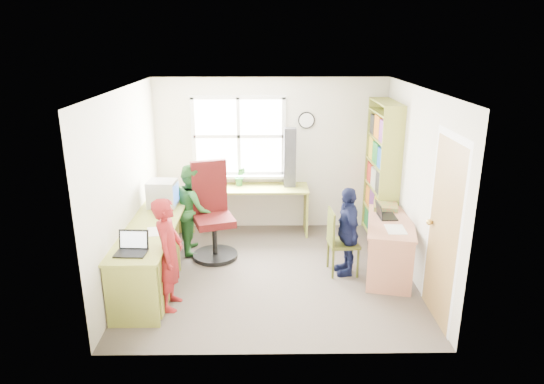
# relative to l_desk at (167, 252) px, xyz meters

# --- Properties ---
(room) EXTENTS (3.64, 3.44, 2.44)m
(room) POSITION_rel_l_desk_xyz_m (1.32, 0.38, 0.76)
(room) COLOR #4B433B
(room) RESTS_ON ground
(l_desk) EXTENTS (2.38, 2.95, 0.75)m
(l_desk) POSITION_rel_l_desk_xyz_m (0.00, 0.00, 0.00)
(l_desk) COLOR #A0A542
(l_desk) RESTS_ON ground
(right_desk) EXTENTS (0.83, 1.34, 0.72)m
(right_desk) POSITION_rel_l_desk_xyz_m (2.83, 0.31, 0.07)
(right_desk) COLOR tan
(right_desk) RESTS_ON ground
(bookshelf) EXTENTS (0.30, 1.02, 2.10)m
(bookshelf) POSITION_rel_l_desk_xyz_m (2.96, 1.47, 0.55)
(bookshelf) COLOR #A0A542
(bookshelf) RESTS_ON ground
(swivel_chair) EXTENTS (0.79, 0.79, 1.35)m
(swivel_chair) POSITION_rel_l_desk_xyz_m (0.48, 0.87, 0.12)
(swivel_chair) COLOR black
(swivel_chair) RESTS_ON ground
(wooden_chair) EXTENTS (0.41, 0.41, 0.87)m
(wooden_chair) POSITION_rel_l_desk_xyz_m (2.17, 0.31, 0.02)
(wooden_chair) COLOR #4B511B
(wooden_chair) RESTS_ON ground
(crt_monitor) EXTENTS (0.40, 0.36, 0.37)m
(crt_monitor) POSITION_rel_l_desk_xyz_m (-0.18, 0.83, 0.48)
(crt_monitor) COLOR #AFAFB4
(crt_monitor) RESTS_ON l_desk
(laptop_left) EXTENTS (0.34, 0.29, 0.23)m
(laptop_left) POSITION_rel_l_desk_xyz_m (-0.23, -0.64, 0.35)
(laptop_left) COLOR black
(laptop_left) RESTS_ON l_desk
(laptop_right) EXTENTS (0.26, 0.31, 0.21)m
(laptop_right) POSITION_rel_l_desk_xyz_m (2.77, 0.47, 0.31)
(laptop_right) COLOR black
(laptop_right) RESTS_ON right_desk
(speaker_a) EXTENTS (0.09, 0.09, 0.16)m
(speaker_a) POSITION_rel_l_desk_xyz_m (-0.16, 0.52, 0.38)
(speaker_a) COLOR black
(speaker_a) RESTS_ON l_desk
(speaker_b) EXTENTS (0.09, 0.09, 0.17)m
(speaker_b) POSITION_rel_l_desk_xyz_m (-0.18, 1.15, 0.38)
(speaker_b) COLOR black
(speaker_b) RESTS_ON l_desk
(cd_tower) EXTENTS (0.18, 0.16, 0.91)m
(cd_tower) POSITION_rel_l_desk_xyz_m (1.60, 1.77, 0.75)
(cd_tower) COLOR black
(cd_tower) RESTS_ON l_desk
(game_box) EXTENTS (0.38, 0.38, 0.06)m
(game_box) POSITION_rel_l_desk_xyz_m (2.87, 0.79, 0.30)
(game_box) COLOR red
(game_box) RESTS_ON right_desk
(paper_a) EXTENTS (0.26, 0.33, 0.00)m
(paper_a) POSITION_rel_l_desk_xyz_m (-0.10, -0.07, 0.30)
(paper_a) COLOR silver
(paper_a) RESTS_ON l_desk
(paper_b) EXTENTS (0.25, 0.34, 0.00)m
(paper_b) POSITION_rel_l_desk_xyz_m (2.82, 0.04, 0.27)
(paper_b) COLOR silver
(paper_b) RESTS_ON right_desk
(potted_plant) EXTENTS (0.17, 0.13, 0.30)m
(potted_plant) POSITION_rel_l_desk_xyz_m (0.83, 1.79, 0.44)
(potted_plant) COLOR #2B6C34
(potted_plant) RESTS_ON l_desk
(person_red) EXTENTS (0.33, 0.49, 1.32)m
(person_red) POSITION_rel_l_desk_xyz_m (0.14, -0.50, 0.20)
(person_red) COLOR maroon
(person_red) RESTS_ON ground
(person_green) EXTENTS (0.59, 0.70, 1.29)m
(person_green) POSITION_rel_l_desk_xyz_m (0.19, 1.05, 0.19)
(person_green) COLOR #286529
(person_green) RESTS_ON ground
(person_navy) EXTENTS (0.36, 0.72, 1.18)m
(person_navy) POSITION_rel_l_desk_xyz_m (2.27, 0.30, 0.13)
(person_navy) COLOR #12173A
(person_navy) RESTS_ON ground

